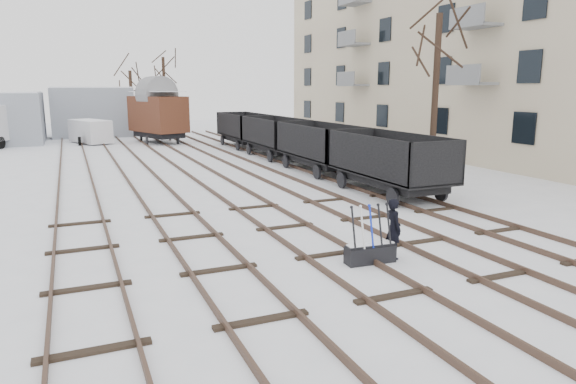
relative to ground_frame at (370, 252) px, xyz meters
name	(u,v)px	position (x,y,z in m)	size (l,w,h in m)	color
ground	(329,256)	(-0.70, 0.92, -0.28)	(120.00, 120.00, 0.00)	white
tracks	(204,175)	(-0.70, 14.60, -0.21)	(13.90, 52.00, 0.16)	black
apartment_block	(509,29)	(19.25, 14.92, 7.76)	(10.12, 45.00, 16.10)	beige
shed_right	(92,111)	(-4.70, 40.92, 1.96)	(7.00, 6.00, 4.50)	gray
ground_frame	(370,252)	(0.00, 0.00, 0.00)	(1.32, 0.48, 1.49)	black
worker	(394,229)	(0.75, 0.10, 0.51)	(0.58, 0.38, 1.59)	black
freight_wagon_a	(389,172)	(5.30, 7.08, 0.68)	(2.46, 6.16, 2.51)	black
freight_wagon_b	(320,154)	(5.30, 13.48, 0.68)	(2.46, 6.16, 2.51)	black
freight_wagon_c	(275,142)	(5.30, 19.88, 0.68)	(2.46, 6.16, 2.51)	black
freight_wagon_d	(244,134)	(5.30, 26.28, 0.68)	(2.46, 6.16, 2.51)	black
box_van_wagon	(158,113)	(-0.12, 31.86, 2.12)	(4.49, 6.04, 4.13)	black
panel_van	(90,131)	(-5.25, 33.60, 0.70)	(3.28, 4.65, 1.88)	silver
tree_near	(435,99)	(9.09, 9.11, 3.57)	(0.30, 0.30, 7.70)	black
tree_far_left	(132,103)	(-1.14, 40.49, 2.71)	(0.30, 0.30, 5.99)	black
tree_far_right	(165,95)	(2.20, 41.74, 3.40)	(0.30, 0.30, 7.36)	black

